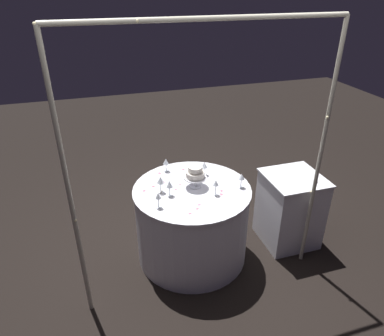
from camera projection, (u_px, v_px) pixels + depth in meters
ground_plane at (192, 253)px, 3.70m from camera, size 12.00×12.00×0.00m
decorative_arch at (208, 133)px, 2.64m from camera, size 2.14×0.06×2.33m
main_table at (192, 223)px, 3.51m from camera, size 1.12×1.12×0.79m
side_table at (290, 209)px, 3.72m from camera, size 0.56×0.56×0.78m
tiered_cake at (195, 174)px, 3.29m from camera, size 0.22×0.22×0.22m
wine_glass_0 at (241, 177)px, 3.30m from camera, size 0.06×0.06×0.15m
wine_glass_1 at (216, 184)px, 3.18m from camera, size 0.06×0.06×0.15m
wine_glass_2 at (170, 185)px, 3.16m from camera, size 0.06×0.06×0.15m
wine_glass_3 at (158, 197)px, 3.00m from camera, size 0.06×0.06×0.15m
wine_glass_4 at (204, 166)px, 3.51m from camera, size 0.07×0.07×0.14m
wine_glass_5 at (160, 181)px, 3.21m from camera, size 0.06×0.06×0.16m
wine_glass_6 at (166, 162)px, 3.58m from camera, size 0.06×0.06×0.14m
cake_knife at (162, 186)px, 3.36m from camera, size 0.10×0.29×0.01m
rose_petal_0 at (164, 182)px, 3.42m from camera, size 0.02×0.03×0.00m
rose_petal_1 at (160, 173)px, 3.58m from camera, size 0.04×0.05×0.00m
rose_petal_2 at (192, 175)px, 3.55m from camera, size 0.04×0.04×0.00m
rose_petal_3 at (144, 191)px, 3.29m from camera, size 0.04×0.04×0.00m
rose_petal_4 at (176, 189)px, 3.31m from camera, size 0.04×0.04×0.00m
rose_petal_5 at (221, 194)px, 3.23m from camera, size 0.04×0.05×0.00m
rose_petal_6 at (183, 169)px, 3.65m from camera, size 0.04×0.04×0.00m
rose_petal_7 at (180, 184)px, 3.39m from camera, size 0.02×0.02×0.00m
rose_petal_8 at (199, 205)px, 3.08m from camera, size 0.03×0.03×0.00m
rose_petal_9 at (197, 209)px, 3.03m from camera, size 0.03×0.03×0.00m
rose_petal_10 at (153, 186)px, 3.36m from camera, size 0.03×0.03×0.00m
rose_petal_11 at (222, 191)px, 3.29m from camera, size 0.04×0.04×0.00m
rose_petal_12 at (190, 214)px, 2.97m from camera, size 0.03×0.03×0.00m
rose_petal_13 at (188, 171)px, 3.63m from camera, size 0.03×0.04×0.00m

